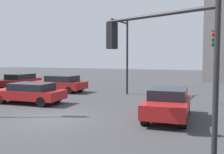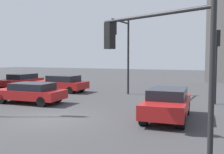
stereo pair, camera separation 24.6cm
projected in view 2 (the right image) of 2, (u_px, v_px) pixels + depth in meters
name	position (u px, v px, depth m)	size (l,w,h in m)	color
ground_plane	(51.00, 119.00, 12.41)	(108.31, 108.31, 0.00)	#38383A
traffic_light_0	(216.00, 52.00, 16.08)	(0.46, 0.47, 4.61)	black
traffic_light_1	(122.00, 42.00, 19.50)	(0.42, 2.91, 5.86)	black
traffic_light_3	(150.00, 45.00, 8.62)	(4.16, 1.89, 4.70)	black
car_0	(22.00, 80.00, 25.58)	(1.97, 4.65, 1.33)	maroon
car_3	(167.00, 103.00, 12.28)	(2.16, 4.44, 1.45)	maroon
car_4	(62.00, 83.00, 22.29)	(4.43, 2.10, 1.40)	maroon
car_6	(30.00, 92.00, 16.61)	(4.58, 2.24, 1.31)	maroon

